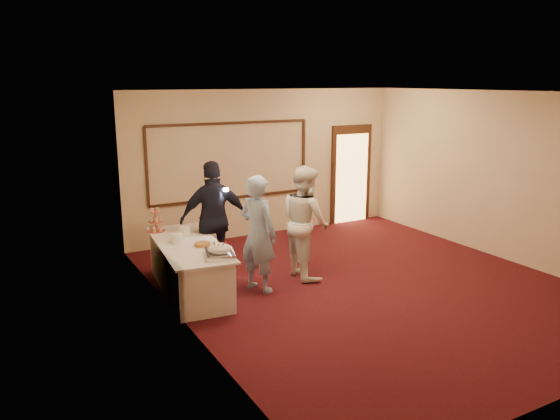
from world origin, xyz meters
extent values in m
plane|color=black|center=(0.00, 0.00, 0.00)|extent=(7.00, 7.00, 0.00)
cube|color=beige|center=(0.00, 3.50, 1.50)|extent=(6.00, 0.04, 3.00)
cube|color=beige|center=(-3.00, 0.00, 1.50)|extent=(0.04, 7.00, 3.00)
cube|color=beige|center=(3.00, 0.00, 1.50)|extent=(0.04, 7.00, 3.00)
cube|color=white|center=(0.00, 0.00, 3.00)|extent=(6.00, 7.00, 0.04)
cube|color=black|center=(-0.80, 3.47, 0.85)|extent=(3.40, 0.04, 0.05)
cube|color=black|center=(-0.80, 3.47, 2.35)|extent=(3.40, 0.04, 0.05)
cube|color=black|center=(-2.50, 3.47, 1.60)|extent=(0.05, 0.04, 1.50)
cube|color=black|center=(0.90, 3.47, 1.60)|extent=(0.05, 0.04, 1.50)
cube|color=black|center=(2.15, 3.46, 1.10)|extent=(1.05, 0.06, 2.20)
cube|color=#FFBF66|center=(2.15, 3.43, 1.00)|extent=(0.85, 0.02, 2.00)
cube|color=silver|center=(-2.55, 1.12, 0.37)|extent=(1.02, 2.26, 0.74)
cube|color=silver|center=(-2.55, 1.12, 0.76)|extent=(1.13, 2.39, 0.03)
cube|color=silver|center=(-2.38, 0.31, 0.79)|extent=(0.50, 0.57, 0.04)
ellipsoid|color=silver|center=(-2.38, 0.31, 0.88)|extent=(0.32, 0.32, 0.14)
cube|color=silver|center=(-2.27, 0.45, 0.82)|extent=(0.08, 0.34, 0.01)
cylinder|color=#C04441|center=(-2.79, 2.01, 0.97)|extent=(0.02, 0.02, 0.40)
cylinder|color=#C04441|center=(-2.79, 2.01, 0.78)|extent=(0.30, 0.30, 0.01)
cylinder|color=#C04441|center=(-2.79, 2.01, 0.93)|extent=(0.23, 0.23, 0.01)
cylinder|color=#C04441|center=(-2.79, 2.01, 1.09)|extent=(0.16, 0.16, 0.01)
cylinder|color=white|center=(-2.68, 1.24, 0.84)|extent=(0.16, 0.16, 0.13)
cylinder|color=white|center=(-2.68, 1.24, 0.91)|extent=(0.17, 0.17, 0.01)
cylinder|color=white|center=(-2.46, 1.54, 0.85)|extent=(0.19, 0.19, 0.16)
cylinder|color=white|center=(-2.46, 1.54, 0.93)|extent=(0.20, 0.20, 0.01)
cylinder|color=white|center=(-2.42, 0.85, 0.78)|extent=(0.28, 0.28, 0.01)
cylinder|color=olive|center=(-2.42, 0.85, 0.80)|extent=(0.24, 0.24, 0.04)
imported|color=#8BAED3|center=(-1.60, 0.66, 0.91)|extent=(0.66, 0.78, 1.81)
imported|color=white|center=(-0.64, 0.86, 0.92)|extent=(0.74, 0.93, 1.85)
imported|color=black|center=(-1.94, 1.56, 0.96)|extent=(1.19, 0.65, 1.93)
cube|color=white|center=(-1.80, 1.40, 1.47)|extent=(0.08, 0.06, 0.05)
camera|label=1|loc=(-5.13, -6.48, 3.18)|focal=35.00mm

